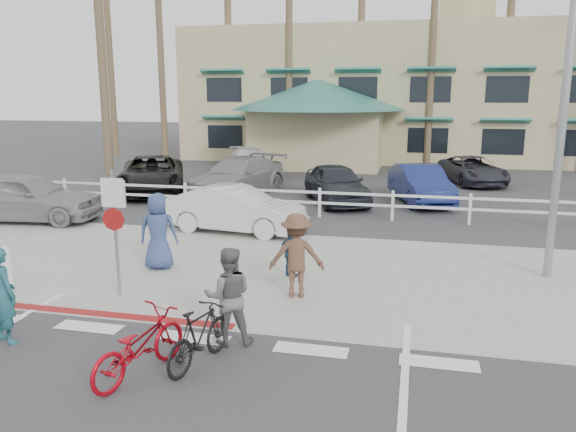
% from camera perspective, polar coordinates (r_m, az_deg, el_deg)
% --- Properties ---
extents(ground, '(140.00, 140.00, 0.00)m').
position_cam_1_polar(ground, '(9.34, -10.88, -13.64)').
color(ground, '#333335').
extents(bike_path, '(12.00, 16.00, 0.01)m').
position_cam_1_polar(bike_path, '(7.79, -17.18, -19.61)').
color(bike_path, '#333335').
rests_on(bike_path, ground).
extents(sidewalk_plaza, '(22.00, 7.00, 0.01)m').
position_cam_1_polar(sidewalk_plaza, '(13.27, -3.01, -5.47)').
color(sidewalk_plaza, gray).
rests_on(sidewalk_plaza, ground).
extents(cross_street, '(40.00, 5.00, 0.01)m').
position_cam_1_polar(cross_street, '(17.01, 0.72, -1.48)').
color(cross_street, '#333335').
rests_on(cross_street, ground).
extents(parking_lot, '(50.00, 16.00, 0.01)m').
position_cam_1_polar(parking_lot, '(26.20, 5.20, 3.35)').
color(parking_lot, '#333335').
rests_on(parking_lot, ground).
extents(curb_red, '(7.00, 0.25, 0.02)m').
position_cam_1_polar(curb_red, '(11.71, -22.15, -8.84)').
color(curb_red, maroon).
rests_on(curb_red, ground).
extents(rail_fence, '(29.40, 0.16, 1.00)m').
position_cam_1_polar(rail_fence, '(18.73, 3.54, 1.34)').
color(rail_fence, silver).
rests_on(rail_fence, ground).
extents(building, '(28.00, 16.00, 11.30)m').
position_cam_1_polar(building, '(38.70, 11.18, 14.43)').
color(building, tan).
rests_on(building, ground).
extents(sign_post, '(0.50, 0.10, 2.90)m').
position_cam_1_polar(sign_post, '(11.73, -17.13, -1.07)').
color(sign_post, gray).
rests_on(sign_post, ground).
extents(bollard_0, '(0.26, 0.26, 0.95)m').
position_cam_1_polar(bollard_0, '(13.24, -26.74, -4.74)').
color(bollard_0, silver).
rests_on(bollard_0, ground).
extents(streetlight_0, '(0.60, 2.00, 9.00)m').
position_cam_1_polar(streetlight_0, '(13.47, 26.52, 12.95)').
color(streetlight_0, gray).
rests_on(streetlight_0, ground).
extents(palm_0, '(4.00, 4.00, 15.00)m').
position_cam_1_polar(palm_0, '(39.05, -17.75, 16.80)').
color(palm_0, '#19431A').
rests_on(palm_0, ground).
extents(palm_1, '(4.00, 4.00, 13.00)m').
position_cam_1_polar(palm_1, '(36.23, -12.81, 15.87)').
color(palm_1, '#19431A').
rests_on(palm_1, ground).
extents(palm_2, '(4.00, 4.00, 16.00)m').
position_cam_1_polar(palm_2, '(35.78, -6.10, 18.56)').
color(palm_2, '#19431A').
rests_on(palm_2, ground).
extents(palm_3, '(4.00, 4.00, 14.00)m').
position_cam_1_polar(palm_3, '(33.63, 0.11, 17.32)').
color(palm_3, '#19431A').
rests_on(palm_3, ground).
extents(palm_4, '(4.00, 4.00, 15.00)m').
position_cam_1_polar(palm_4, '(34.00, 7.44, 18.01)').
color(palm_4, '#19431A').
rests_on(palm_4, ground).
extents(palm_5, '(4.00, 4.00, 13.00)m').
position_cam_1_polar(palm_5, '(32.73, 14.47, 16.20)').
color(palm_5, '#19431A').
rests_on(palm_5, ground).
extents(palm_6, '(4.00, 4.00, 17.00)m').
position_cam_1_polar(palm_6, '(34.22, 21.71, 18.93)').
color(palm_6, '#19431A').
rests_on(palm_6, ground).
extents(palm_10, '(4.00, 4.00, 12.00)m').
position_cam_1_polar(palm_10, '(26.45, -18.45, 15.91)').
color(palm_10, '#19431A').
rests_on(palm_10, ground).
extents(bike_red, '(1.14, 1.93, 0.96)m').
position_cam_1_polar(bike_red, '(8.63, -14.90, -12.59)').
color(bike_red, '#9A0712').
rests_on(bike_red, ground).
extents(rider_red, '(0.71, 0.60, 1.64)m').
position_cam_1_polar(rider_red, '(10.40, -26.98, -7.18)').
color(rider_red, '#205661').
rests_on(rider_red, ground).
extents(bike_black, '(0.81, 1.63, 0.94)m').
position_cam_1_polar(bike_black, '(8.76, -8.99, -11.98)').
color(bike_black, black).
rests_on(bike_black, ground).
extents(rider_black, '(0.96, 0.85, 1.65)m').
position_cam_1_polar(rider_black, '(9.29, -6.06, -8.11)').
color(rider_black, '#5C5C5C').
rests_on(rider_black, ground).
extents(pedestrian_a, '(1.22, 0.85, 1.73)m').
position_cam_1_polar(pedestrian_a, '(11.33, 0.88, -4.03)').
color(pedestrian_a, brown).
rests_on(pedestrian_a, ground).
extents(pedestrian_child, '(0.71, 0.54, 1.12)m').
position_cam_1_polar(pedestrian_child, '(12.60, 0.32, -3.81)').
color(pedestrian_child, navy).
rests_on(pedestrian_child, ground).
extents(pedestrian_b, '(1.00, 0.77, 1.82)m').
position_cam_1_polar(pedestrian_b, '(13.46, -13.05, -1.52)').
color(pedestrian_b, navy).
rests_on(pedestrian_b, ground).
extents(car_white_sedan, '(4.33, 1.97, 1.38)m').
position_cam_1_polar(car_white_sedan, '(16.78, -5.33, 0.68)').
color(car_white_sedan, silver).
rests_on(car_white_sedan, ground).
extents(car_red_compact, '(4.92, 2.46, 1.61)m').
position_cam_1_polar(car_red_compact, '(19.97, -25.02, 1.77)').
color(car_red_compact, gray).
rests_on(car_red_compact, ground).
extents(lot_car_0, '(4.56, 6.09, 1.54)m').
position_cam_1_polar(lot_car_0, '(24.12, -13.66, 4.12)').
color(lot_car_0, black).
rests_on(lot_car_0, ground).
extents(lot_car_1, '(3.48, 5.58, 1.51)m').
position_cam_1_polar(lot_car_1, '(23.19, -5.14, 4.06)').
color(lot_car_1, gray).
rests_on(lot_car_1, ground).
extents(lot_car_2, '(3.39, 4.66, 1.47)m').
position_cam_1_polar(lot_car_2, '(21.31, 4.92, 3.30)').
color(lot_car_2, '#1F232B').
rests_on(lot_car_2, ground).
extents(lot_car_3, '(2.69, 4.59, 1.43)m').
position_cam_1_polar(lot_car_3, '(21.81, 13.29, 3.16)').
color(lot_car_3, navy).
rests_on(lot_car_3, ground).
extents(lot_car_4, '(3.59, 5.05, 1.36)m').
position_cam_1_polar(lot_car_4, '(28.37, -3.96, 5.43)').
color(lot_car_4, white).
rests_on(lot_car_4, ground).
extents(lot_car_5, '(3.33, 4.91, 1.25)m').
position_cam_1_polar(lot_car_5, '(27.21, 18.23, 4.44)').
color(lot_car_5, '#2A2A34').
rests_on(lot_car_5, ground).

